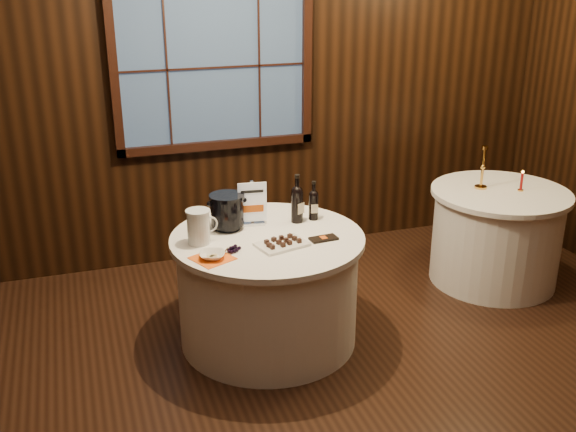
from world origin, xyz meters
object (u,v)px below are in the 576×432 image
object	(u,v)px
glass_pitcher	(199,226)
brass_candlestick	(482,173)
sign_stand	(252,210)
grape_bunch	(235,250)
side_table	(496,236)
chocolate_plate	(282,243)
port_bottle_left	(297,202)
red_candle	(521,183)
port_bottle_right	(314,203)
ice_bucket	(227,211)
cracker_bowl	(212,255)
chocolate_box	(324,239)
main_table	(268,288)

from	to	relation	value
glass_pitcher	brass_candlestick	distance (m)	2.36
sign_stand	grape_bunch	xyz separation A→B (m)	(-0.23, -0.41, -0.09)
side_table	glass_pitcher	distance (m)	2.51
sign_stand	brass_candlestick	size ratio (longest dim) A/B	0.91
chocolate_plate	port_bottle_left	bearing A→B (deg)	58.09
port_bottle_left	chocolate_plate	size ratio (longest dim) A/B	0.96
side_table	port_bottle_left	distance (m)	1.82
glass_pitcher	red_candle	size ratio (longest dim) A/B	1.35
glass_pitcher	brass_candlestick	bearing A→B (deg)	4.08
port_bottle_right	ice_bucket	size ratio (longest dim) A/B	1.15
ice_bucket	brass_candlestick	xyz separation A→B (m)	(2.10, 0.20, -0.00)
glass_pitcher	cracker_bowl	world-z (taller)	glass_pitcher
chocolate_box	cracker_bowl	xyz separation A→B (m)	(-0.75, -0.06, 0.02)
ice_bucket	red_candle	distance (m)	2.36
port_bottle_left	grape_bunch	bearing A→B (deg)	-169.96
cracker_bowl	brass_candlestick	xyz separation A→B (m)	(2.30, 0.64, 0.10)
side_table	sign_stand	size ratio (longest dim) A/B	3.45
side_table	ice_bucket	xyz separation A→B (m)	(-2.22, -0.10, 0.51)
port_bottle_left	port_bottle_right	xyz separation A→B (m)	(0.12, 0.01, -0.03)
ice_bucket	chocolate_box	xyz separation A→B (m)	(0.54, -0.38, -0.12)
grape_bunch	port_bottle_left	bearing A→B (deg)	34.58
chocolate_box	ice_bucket	bearing A→B (deg)	140.28
red_candle	cracker_bowl	bearing A→B (deg)	-169.29
main_table	port_bottle_right	size ratio (longest dim) A/B	4.60
ice_bucket	glass_pitcher	distance (m)	0.29
brass_candlestick	grape_bunch	bearing A→B (deg)	-164.56
brass_candlestick	side_table	bearing A→B (deg)	-40.79
chocolate_box	cracker_bowl	bearing A→B (deg)	179.83
grape_bunch	main_table	bearing A→B (deg)	35.48
glass_pitcher	brass_candlestick	size ratio (longest dim) A/B	0.65
glass_pitcher	red_candle	world-z (taller)	glass_pitcher
sign_stand	glass_pitcher	xyz separation A→B (m)	(-0.41, -0.20, 0.01)
chocolate_box	glass_pitcher	distance (m)	0.80
ice_bucket	chocolate_box	size ratio (longest dim) A/B	1.34
side_table	cracker_bowl	world-z (taller)	cracker_bowl
chocolate_box	brass_candlestick	world-z (taller)	brass_candlestick
port_bottle_left	main_table	bearing A→B (deg)	-170.88
red_candle	chocolate_box	bearing A→B (deg)	-166.87
chocolate_plate	cracker_bowl	world-z (taller)	chocolate_plate
port_bottle_left	ice_bucket	size ratio (longest dim) A/B	1.41
chocolate_plate	chocolate_box	distance (m)	0.29
side_table	chocolate_box	xyz separation A→B (m)	(-1.67, -0.47, 0.39)
grape_bunch	red_candle	size ratio (longest dim) A/B	0.96
cracker_bowl	grape_bunch	bearing A→B (deg)	16.60
sign_stand	port_bottle_left	distance (m)	0.31
chocolate_plate	brass_candlestick	size ratio (longest dim) A/B	1.03
main_table	sign_stand	xyz separation A→B (m)	(-0.04, 0.22, 0.49)
side_table	chocolate_box	size ratio (longest dim) A/B	5.99
chocolate_plate	red_candle	distance (m)	2.14
port_bottle_left	red_candle	xyz separation A→B (m)	(1.87, 0.07, -0.08)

